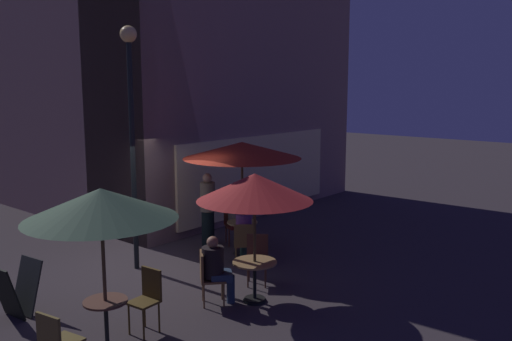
# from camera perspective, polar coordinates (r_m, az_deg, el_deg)

# --- Properties ---
(ground_plane) EXTENTS (60.00, 60.00, 0.00)m
(ground_plane) POSITION_cam_1_polar(r_m,az_deg,el_deg) (11.25, -11.88, -10.25)
(ground_plane) COLOR #352D32
(cafe_building) EXTENTS (8.70, 7.65, 8.88)m
(cafe_building) POSITION_cam_1_polar(r_m,az_deg,el_deg) (15.67, -9.12, 11.72)
(cafe_building) COLOR gray
(cafe_building) RESTS_ON ground
(street_lamp_near_corner) EXTENTS (0.32, 0.32, 4.80)m
(street_lamp_near_corner) POSITION_cam_1_polar(r_m,az_deg,el_deg) (10.73, -13.16, 6.68)
(street_lamp_near_corner) COLOR black
(street_lamp_near_corner) RESTS_ON ground
(menu_sandwich_board) EXTENTS (0.70, 0.61, 0.89)m
(menu_sandwich_board) POSITION_cam_1_polar(r_m,az_deg,el_deg) (9.56, -24.11, -11.47)
(menu_sandwich_board) COLOR #232625
(menu_sandwich_board) RESTS_ON ground
(cafe_table_0) EXTENTS (0.76, 0.76, 0.72)m
(cafe_table_0) POSITION_cam_1_polar(r_m,az_deg,el_deg) (9.31, -0.14, -10.72)
(cafe_table_0) COLOR black
(cafe_table_0) RESTS_ON ground
(cafe_table_1) EXTENTS (0.67, 0.67, 0.73)m
(cafe_table_1) POSITION_cam_1_polar(r_m,az_deg,el_deg) (11.82, -1.46, -6.51)
(cafe_table_1) COLOR black
(cafe_table_1) RESTS_ON ground
(cafe_table_2) EXTENTS (0.61, 0.61, 0.76)m
(cafe_table_2) POSITION_cam_1_polar(r_m,az_deg,el_deg) (7.96, -15.65, -14.88)
(cafe_table_2) COLOR black
(cafe_table_2) RESTS_ON ground
(patio_umbrella_0) EXTENTS (1.96, 1.96, 2.24)m
(patio_umbrella_0) POSITION_cam_1_polar(r_m,az_deg,el_deg) (8.92, -0.14, -1.85)
(patio_umbrella_0) COLOR black
(patio_umbrella_0) RESTS_ON ground
(patio_umbrella_1) EXTENTS (2.55, 2.55, 2.48)m
(patio_umbrella_1) POSITION_cam_1_polar(r_m,az_deg,el_deg) (11.46, -1.49, 2.13)
(patio_umbrella_1) COLOR black
(patio_umbrella_1) RESTS_ON ground
(patio_umbrella_2) EXTENTS (2.06, 2.06, 2.33)m
(patio_umbrella_2) POSITION_cam_1_polar(r_m,az_deg,el_deg) (7.46, -16.18, -3.52)
(patio_umbrella_2) COLOR black
(patio_umbrella_2) RESTS_ON ground
(cafe_chair_0) EXTENTS (0.56, 0.56, 0.92)m
(cafe_chair_0) POSITION_cam_1_polar(r_m,az_deg,el_deg) (10.13, 0.14, -8.87)
(cafe_chair_0) COLOR #533125
(cafe_chair_0) RESTS_ON ground
(cafe_chair_1) EXTENTS (0.59, 0.59, 0.92)m
(cafe_chair_1) POSITION_cam_1_polar(r_m,az_deg,el_deg) (9.23, -5.20, -10.89)
(cafe_chair_1) COLOR brown
(cafe_chair_1) RESTS_ON ground
(cafe_chair_2) EXTENTS (0.58, 0.58, 0.90)m
(cafe_chair_2) POSITION_cam_1_polar(r_m,az_deg,el_deg) (11.04, -1.29, -7.49)
(cafe_chair_2) COLOR brown
(cafe_chair_2) RESTS_ON ground
(cafe_chair_3) EXTENTS (0.61, 0.61, 0.95)m
(cafe_chair_3) POSITION_cam_1_polar(r_m,az_deg,el_deg) (12.63, -2.37, -5.27)
(cafe_chair_3) COLOR brown
(cafe_chair_3) RESTS_ON ground
(cafe_chair_4) EXTENTS (0.42, 0.42, 0.97)m
(cafe_chair_4) POSITION_cam_1_polar(r_m,az_deg,el_deg) (8.39, -11.45, -12.79)
(cafe_chair_4) COLOR #4F3B18
(cafe_chair_4) RESTS_ON ground
(cafe_chair_5) EXTENTS (0.48, 0.48, 0.91)m
(cafe_chair_5) POSITION_cam_1_polar(r_m,az_deg,el_deg) (7.45, -20.52, -16.43)
(cafe_chair_5) COLOR brown
(cafe_chair_5) RESTS_ON ground
(patron_seated_0) EXTENTS (0.55, 0.54, 1.19)m
(patron_seated_0) POSITION_cam_1_polar(r_m,az_deg,el_deg) (9.19, -4.29, -10.04)
(patron_seated_0) COLOR navy
(patron_seated_0) RESTS_ON ground
(patron_seated_1) EXTENTS (0.51, 0.50, 1.25)m
(patron_seated_1) POSITION_cam_1_polar(r_m,az_deg,el_deg) (11.13, -1.32, -6.45)
(patron_seated_1) COLOR #264535
(patron_seated_1) RESTS_ON ground
(patron_seated_2) EXTENTS (0.47, 0.51, 1.23)m
(patron_seated_2) POSITION_cam_1_polar(r_m,az_deg,el_deg) (12.44, -2.21, -4.83)
(patron_seated_2) COLOR #531415
(patron_seated_2) RESTS_ON ground
(patron_standing_3) EXTENTS (0.34, 0.34, 1.72)m
(patron_standing_3) POSITION_cam_1_polar(r_m,az_deg,el_deg) (12.26, -5.16, -4.23)
(patron_standing_3) COLOR black
(patron_standing_3) RESTS_ON ground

